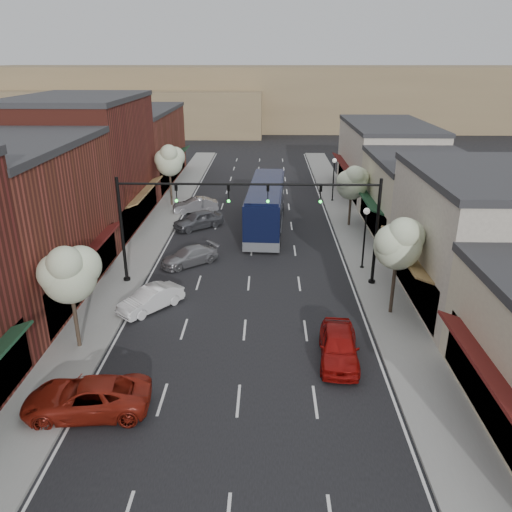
# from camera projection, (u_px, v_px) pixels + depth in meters

# --- Properties ---
(ground) EXTENTS (160.00, 160.00, 0.00)m
(ground) POSITION_uv_depth(u_px,v_px,m) (243.00, 350.00, 25.19)
(ground) COLOR black
(ground) RESTS_ON ground
(sidewalk_left) EXTENTS (2.80, 73.00, 0.15)m
(sidewalk_left) POSITION_uv_depth(u_px,v_px,m) (155.00, 230.00, 42.52)
(sidewalk_left) COLOR gray
(sidewalk_left) RESTS_ON ground
(sidewalk_right) EXTENTS (2.80, 73.00, 0.15)m
(sidewalk_right) POSITION_uv_depth(u_px,v_px,m) (353.00, 231.00, 42.15)
(sidewalk_right) COLOR gray
(sidewalk_right) RESTS_ON ground
(curb_left) EXTENTS (0.25, 73.00, 0.17)m
(curb_left) POSITION_uv_depth(u_px,v_px,m) (171.00, 230.00, 42.49)
(curb_left) COLOR gray
(curb_left) RESTS_ON ground
(curb_right) EXTENTS (0.25, 73.00, 0.17)m
(curb_right) POSITION_uv_depth(u_px,v_px,m) (336.00, 231.00, 42.18)
(curb_right) COLOR gray
(curb_right) RESTS_ON ground
(bldg_left_midnear) EXTENTS (10.14, 14.10, 9.40)m
(bldg_left_midnear) POSITION_uv_depth(u_px,v_px,m) (6.00, 223.00, 29.34)
(bldg_left_midnear) COLOR brown
(bldg_left_midnear) RESTS_ON ground
(bldg_left_midfar) EXTENTS (10.14, 14.10, 10.90)m
(bldg_left_midfar) POSITION_uv_depth(u_px,v_px,m) (85.00, 164.00, 42.06)
(bldg_left_midfar) COLOR maroon
(bldg_left_midfar) RESTS_ON ground
(bldg_left_far) EXTENTS (10.14, 18.10, 8.40)m
(bldg_left_far) POSITION_uv_depth(u_px,v_px,m) (134.00, 147.00, 57.37)
(bldg_left_far) COLOR brown
(bldg_left_far) RESTS_ON ground
(bldg_right_midnear) EXTENTS (9.14, 12.10, 7.90)m
(bldg_right_midnear) POSITION_uv_depth(u_px,v_px,m) (482.00, 239.00, 29.00)
(bldg_right_midnear) COLOR beige
(bldg_right_midnear) RESTS_ON ground
(bldg_right_midfar) EXTENTS (9.14, 12.10, 6.40)m
(bldg_right_midfar) POSITION_uv_depth(u_px,v_px,m) (422.00, 198.00, 40.42)
(bldg_right_midfar) COLOR beige
(bldg_right_midfar) RESTS_ON ground
(bldg_right_far) EXTENTS (9.14, 16.10, 7.40)m
(bldg_right_far) POSITION_uv_depth(u_px,v_px,m) (385.00, 159.00, 53.23)
(bldg_right_far) COLOR beige
(bldg_right_far) RESTS_ON ground
(hill_far) EXTENTS (120.00, 30.00, 12.00)m
(hill_far) POSITION_uv_depth(u_px,v_px,m) (263.00, 96.00, 106.51)
(hill_far) COLOR #7A6647
(hill_far) RESTS_ON ground
(hill_near) EXTENTS (50.00, 20.00, 8.00)m
(hill_near) POSITION_uv_depth(u_px,v_px,m) (133.00, 111.00, 96.66)
(hill_near) COLOR #7A6647
(hill_near) RESTS_ON ground
(signal_mast_right) EXTENTS (8.22, 0.46, 7.00)m
(signal_mast_right) POSITION_uv_depth(u_px,v_px,m) (339.00, 216.00, 30.77)
(signal_mast_right) COLOR black
(signal_mast_right) RESTS_ON ground
(signal_mast_left) EXTENTS (8.22, 0.46, 7.00)m
(signal_mast_left) POSITION_uv_depth(u_px,v_px,m) (158.00, 215.00, 31.02)
(signal_mast_left) COLOR black
(signal_mast_left) RESTS_ON ground
(tree_right_near) EXTENTS (2.85, 2.65, 5.95)m
(tree_right_near) POSITION_uv_depth(u_px,v_px,m) (399.00, 242.00, 27.01)
(tree_right_near) COLOR #47382B
(tree_right_near) RESTS_ON ground
(tree_right_far) EXTENTS (2.85, 2.65, 5.43)m
(tree_right_far) POSITION_uv_depth(u_px,v_px,m) (353.00, 182.00, 42.04)
(tree_right_far) COLOR #47382B
(tree_right_far) RESTS_ON ground
(tree_left_near) EXTENTS (2.85, 2.65, 5.69)m
(tree_left_near) POSITION_uv_depth(u_px,v_px,m) (69.00, 272.00, 23.75)
(tree_left_near) COLOR #47382B
(tree_left_near) RESTS_ON ground
(tree_left_far) EXTENTS (2.85, 2.65, 6.13)m
(tree_left_far) POSITION_uv_depth(u_px,v_px,m) (169.00, 160.00, 47.74)
(tree_left_far) COLOR #47382B
(tree_left_far) RESTS_ON ground
(lamp_post_near) EXTENTS (0.44, 0.44, 4.44)m
(lamp_post_near) POSITION_uv_depth(u_px,v_px,m) (365.00, 228.00, 33.65)
(lamp_post_near) COLOR black
(lamp_post_near) RESTS_ON ground
(lamp_post_far) EXTENTS (0.44, 0.44, 4.44)m
(lamp_post_far) POSITION_uv_depth(u_px,v_px,m) (334.00, 173.00, 49.89)
(lamp_post_far) COLOR black
(lamp_post_far) RESTS_ON ground
(coach_bus) EXTENTS (3.43, 12.85, 3.89)m
(coach_bus) POSITION_uv_depth(u_px,v_px,m) (266.00, 205.00, 42.42)
(coach_bus) COLOR black
(coach_bus) RESTS_ON ground
(red_hatchback) EXTENTS (2.21, 4.72, 1.56)m
(red_hatchback) POSITION_uv_depth(u_px,v_px,m) (339.00, 346.00, 24.10)
(red_hatchback) COLOR maroon
(red_hatchback) RESTS_ON ground
(parked_car_a) EXTENTS (5.40, 2.88, 1.45)m
(parked_car_a) POSITION_uv_depth(u_px,v_px,m) (87.00, 397.00, 20.54)
(parked_car_a) COLOR maroon
(parked_car_a) RESTS_ON ground
(parked_car_b) EXTENTS (3.68, 4.01, 1.33)m
(parked_car_b) POSITION_uv_depth(u_px,v_px,m) (151.00, 299.00, 29.01)
(parked_car_b) COLOR silver
(parked_car_b) RESTS_ON ground
(parked_car_c) EXTENTS (4.42, 4.02, 1.24)m
(parked_car_c) POSITION_uv_depth(u_px,v_px,m) (189.00, 256.00, 35.39)
(parked_car_c) COLOR gray
(parked_car_c) RESTS_ON ground
(parked_car_d) EXTENTS (4.59, 4.14, 1.51)m
(parked_car_d) POSITION_uv_depth(u_px,v_px,m) (198.00, 220.00, 42.86)
(parked_car_d) COLOR #4F5156
(parked_car_d) RESTS_ON ground
(parked_car_e) EXTENTS (4.46, 2.49, 1.39)m
(parked_car_e) POSITION_uv_depth(u_px,v_px,m) (195.00, 205.00, 47.26)
(parked_car_e) COLOR #939297
(parked_car_e) RESTS_ON ground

